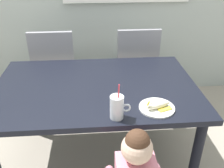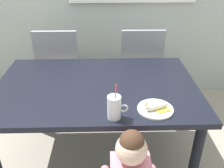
# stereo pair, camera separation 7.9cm
# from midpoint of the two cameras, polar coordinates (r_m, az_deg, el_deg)

# --- Properties ---
(ground_plane) EXTENTS (24.00, 24.00, 0.00)m
(ground_plane) POSITION_cam_midpoint_polar(r_m,az_deg,el_deg) (2.33, -4.20, -16.17)
(ground_plane) COLOR #9E9384
(dining_table) EXTENTS (1.52, 1.00, 0.73)m
(dining_table) POSITION_cam_midpoint_polar(r_m,az_deg,el_deg) (1.93, -4.89, -2.52)
(dining_table) COLOR black
(dining_table) RESTS_ON ground
(dining_chair_left) EXTENTS (0.44, 0.44, 0.96)m
(dining_chair_left) POSITION_cam_midpoint_polar(r_m,az_deg,el_deg) (2.67, -13.67, 3.66)
(dining_chair_left) COLOR gray
(dining_chair_left) RESTS_ON ground
(dining_chair_right) EXTENTS (0.44, 0.45, 0.96)m
(dining_chair_right) POSITION_cam_midpoint_polar(r_m,az_deg,el_deg) (2.67, 4.58, 4.42)
(dining_chair_right) COLOR gray
(dining_chair_right) RESTS_ON ground
(milk_cup) EXTENTS (0.13, 0.08, 0.25)m
(milk_cup) POSITION_cam_midpoint_polar(r_m,az_deg,el_deg) (1.50, -0.37, -5.63)
(milk_cup) COLOR silver
(milk_cup) RESTS_ON dining_table
(snack_plate) EXTENTS (0.23, 0.23, 0.01)m
(snack_plate) POSITION_cam_midpoint_polar(r_m,az_deg,el_deg) (1.63, 8.86, -5.42)
(snack_plate) COLOR white
(snack_plate) RESTS_ON dining_table
(peeled_banana) EXTENTS (0.18, 0.13, 0.07)m
(peeled_banana) POSITION_cam_midpoint_polar(r_m,az_deg,el_deg) (1.61, 9.23, -4.87)
(peeled_banana) COLOR #F4EAC6
(peeled_banana) RESTS_ON snack_plate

